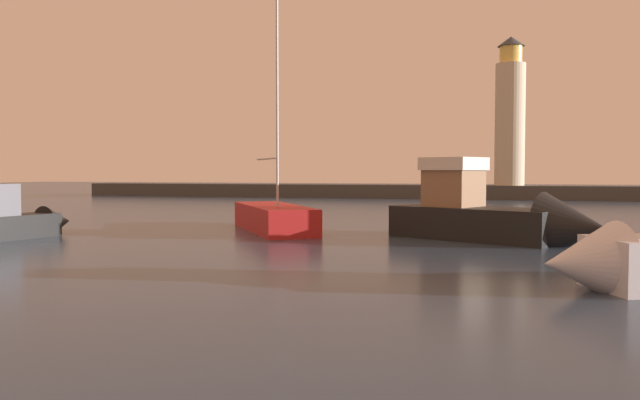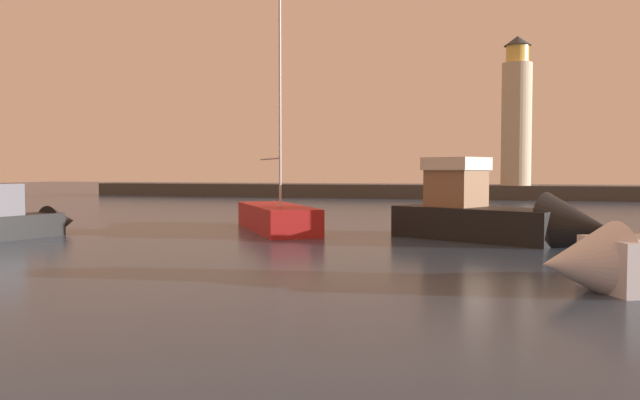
# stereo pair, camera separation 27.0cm
# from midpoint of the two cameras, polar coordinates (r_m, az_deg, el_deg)

# --- Properties ---
(ground_plane) EXTENTS (220.00, 220.00, 0.00)m
(ground_plane) POSITION_cam_midpoint_polar(r_m,az_deg,el_deg) (35.70, 7.46, -2.21)
(ground_plane) COLOR #2D3D51
(breakwater) EXTENTS (83.51, 4.21, 1.43)m
(breakwater) POSITION_cam_midpoint_polar(r_m,az_deg,el_deg) (69.78, 11.53, 0.73)
(breakwater) COLOR #423F3D
(breakwater) RESTS_ON ground_plane
(lighthouse) EXTENTS (3.05, 3.05, 15.42)m
(lighthouse) POSITION_cam_midpoint_polar(r_m,az_deg,el_deg) (69.81, 17.24, 7.25)
(lighthouse) COLOR beige
(lighthouse) RESTS_ON breakwater
(motorboat_1) EXTENTS (9.52, 6.76, 4.21)m
(motorboat_1) POSITION_cam_midpoint_polar(r_m,az_deg,el_deg) (28.14, 16.41, -1.47)
(motorboat_1) COLOR black
(motorboat_1) RESTS_ON ground_plane
(motorboat_3) EXTENTS (2.96, 6.49, 2.65)m
(motorboat_3) POSITION_cam_midpoint_polar(r_m,az_deg,el_deg) (31.35, -25.22, -1.67)
(motorboat_3) COLOR black
(motorboat_3) RESTS_ON ground_plane
(sailboat_moored) EXTENTS (6.55, 8.36, 14.29)m
(sailboat_moored) POSITION_cam_midpoint_polar(r_m,az_deg,el_deg) (31.97, -3.66, -1.51)
(sailboat_moored) COLOR #B21E1E
(sailboat_moored) RESTS_ON ground_plane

